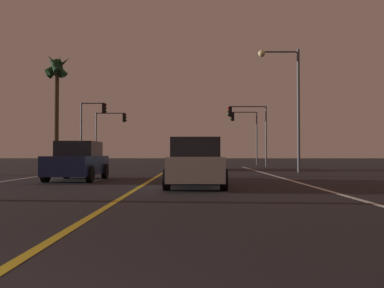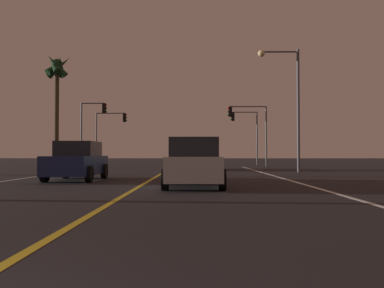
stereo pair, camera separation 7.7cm
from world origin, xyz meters
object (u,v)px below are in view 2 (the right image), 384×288
(car_lead_same_lane, at_px, (194,163))
(traffic_light_far_right, at_px, (244,126))
(car_ahead_far, at_px, (201,158))
(traffic_light_near_right, at_px, (247,121))
(palm_tree_left_far, at_px, (57,77))
(traffic_light_far_left, at_px, (111,126))
(street_lamp_right_far, at_px, (288,93))
(traffic_light_near_left, at_px, (93,120))
(car_oncoming, at_px, (77,161))

(car_lead_same_lane, height_order, traffic_light_far_right, traffic_light_far_right)
(car_ahead_far, bearing_deg, car_lead_same_lane, 178.48)
(traffic_light_near_right, distance_m, palm_tree_left_far, 16.62)
(traffic_light_far_right, height_order, traffic_light_far_left, traffic_light_far_right)
(street_lamp_right_far, relative_size, palm_tree_left_far, 0.83)
(traffic_light_near_right, bearing_deg, car_lead_same_lane, 78.14)
(traffic_light_near_left, relative_size, palm_tree_left_far, 0.62)
(car_ahead_far, xyz_separation_m, traffic_light_near_left, (-9.56, 7.28, 3.37))
(car_oncoming, relative_size, car_ahead_far, 1.00)
(car_ahead_far, relative_size, street_lamp_right_far, 0.56)
(traffic_light_far_left, distance_m, palm_tree_left_far, 9.97)
(traffic_light_far_left, height_order, street_lamp_right_far, street_lamp_right_far)
(car_oncoming, xyz_separation_m, car_ahead_far, (5.52, 11.37, 0.00))
(car_oncoming, distance_m, car_ahead_far, 12.64)
(car_ahead_far, xyz_separation_m, palm_tree_left_far, (-11.62, 3.75, 6.56))
(traffic_light_far_left, bearing_deg, street_lamp_right_far, -48.98)
(traffic_light_far_left, xyz_separation_m, palm_tree_left_far, (-2.53, -9.03, 3.38))
(car_ahead_far, height_order, traffic_light_far_right, traffic_light_far_right)
(car_lead_same_lane, relative_size, car_ahead_far, 1.00)
(car_ahead_far, distance_m, traffic_light_far_left, 16.00)
(car_oncoming, xyz_separation_m, traffic_light_far_right, (10.18, 24.15, 3.22))
(car_lead_same_lane, xyz_separation_m, palm_tree_left_far, (-11.22, 18.76, 6.56))
(street_lamp_right_far, bearing_deg, traffic_light_far_left, -48.98)
(car_lead_same_lane, relative_size, traffic_light_near_right, 0.79)
(car_oncoming, relative_size, traffic_light_near_left, 0.75)
(car_ahead_far, relative_size, traffic_light_near_left, 0.75)
(traffic_light_near_left, xyz_separation_m, street_lamp_right_far, (14.96, -11.15, 0.72))
(car_oncoming, distance_m, traffic_light_far_left, 24.61)
(traffic_light_far_right, bearing_deg, traffic_light_near_right, 86.01)
(traffic_light_near_right, bearing_deg, palm_tree_left_far, 12.51)
(traffic_light_near_left, bearing_deg, traffic_light_near_right, 0.00)
(car_lead_same_lane, distance_m, car_ahead_far, 15.01)
(traffic_light_near_right, xyz_separation_m, palm_tree_left_far, (-15.89, -3.53, 3.34))
(traffic_light_near_right, height_order, palm_tree_left_far, palm_tree_left_far)
(car_lead_same_lane, height_order, traffic_light_near_right, traffic_light_near_right)
(traffic_light_far_left, bearing_deg, traffic_light_near_right, -22.37)
(car_lead_same_lane, height_order, car_oncoming, same)
(car_oncoming, height_order, traffic_light_far_left, traffic_light_far_left)
(traffic_light_near_right, relative_size, traffic_light_near_left, 0.95)
(traffic_light_far_right, height_order, street_lamp_right_far, street_lamp_right_far)
(traffic_light_near_left, relative_size, traffic_light_far_right, 1.05)
(car_oncoming, height_order, palm_tree_left_far, palm_tree_left_far)
(car_lead_same_lane, bearing_deg, traffic_light_far_right, -10.33)
(traffic_light_far_right, relative_size, palm_tree_left_far, 0.59)
(traffic_light_near_left, bearing_deg, traffic_light_far_right, 21.14)
(car_oncoming, bearing_deg, traffic_light_far_left, -171.61)
(car_oncoming, distance_m, traffic_light_near_right, 21.31)
(car_lead_same_lane, distance_m, street_lamp_right_far, 13.21)
(traffic_light_far_left, distance_m, street_lamp_right_far, 22.08)
(street_lamp_right_far, bearing_deg, traffic_light_far_right, -87.47)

